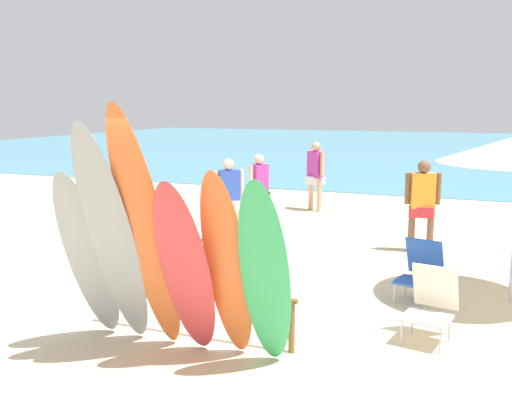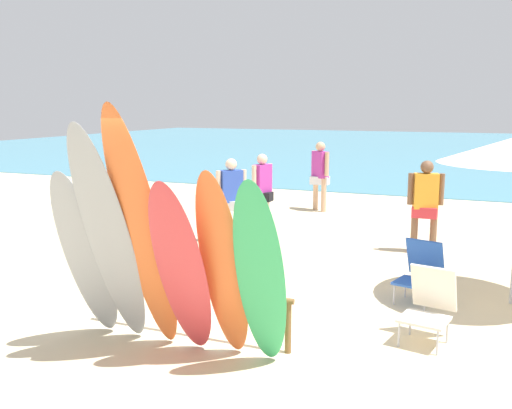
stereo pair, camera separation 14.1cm
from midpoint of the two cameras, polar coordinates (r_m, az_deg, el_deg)
The scene contains 15 objects.
ground at distance 19.85m, azimuth 12.71°, elevation 2.15°, with size 60.00×60.00×0.00m, color beige.
ocean_water at distance 36.84m, azimuth 16.88°, elevation 5.50°, with size 60.00×40.00×0.02m, color teal.
surfboard_rack at distance 6.57m, azimuth -6.69°, elevation -9.21°, with size 2.41×0.07×0.61m.
surfboard_grey_0 at distance 6.47m, azimuth -17.07°, elevation -5.06°, with size 0.55×0.08×2.11m, color #999EA3.
surfboard_grey_1 at distance 6.07m, azimuth -14.81°, elevation -3.49°, with size 0.52×0.07×2.66m, color #999EA3.
surfboard_orange_2 at distance 5.85m, azimuth -11.62°, elevation -3.00°, with size 0.50×0.06×2.81m, color orange.
surfboard_red_3 at distance 5.79m, azimuth -7.77°, elevation -6.65°, with size 0.54×0.07×2.09m, color #D13D42.
surfboard_orange_4 at distance 5.72m, azimuth -3.62°, elevation -6.30°, with size 0.47×0.07×2.13m, color orange.
surfboard_green_5 at distance 5.52m, azimuth 0.19°, elevation -7.18°, with size 0.49×0.06×2.09m, color #38B266.
beachgoer_strolling at distance 10.87m, azimuth -3.12°, elevation 1.02°, with size 0.46×0.46×1.62m.
beachgoer_by_water at distance 14.20m, azimuth 5.69°, elevation 3.34°, with size 0.53×0.44×1.72m.
beachgoer_near_rack at distance 10.52m, azimuth 15.94°, elevation 0.48°, with size 0.61×0.32×1.66m.
beachgoer_midbeach at distance 11.92m, azimuth -0.05°, elevation 1.82°, with size 0.42×0.58×1.61m.
beach_chair_red at distance 6.77m, azimuth 16.53°, elevation -9.32°, with size 0.61×0.72×0.84m.
beach_chair_blue at distance 8.02m, azimuth 15.64°, elevation -6.24°, with size 0.65×0.76×0.83m.
Camera 1 is at (2.89, -5.48, 2.62)m, focal length 39.99 mm.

